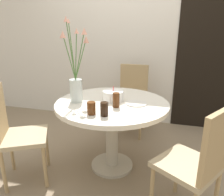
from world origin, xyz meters
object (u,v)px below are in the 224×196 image
object	(u,v)px
chair_left_flank	(199,160)
drink_glass_0	(116,100)
chair_far_back	(132,95)
chair_right_flank	(14,130)
birthday_cake	(113,96)
drink_glass_2	(104,109)
flower_vase	(76,78)
side_plate	(136,103)
drink_glass_1	(91,108)

from	to	relation	value
chair_left_flank	drink_glass_0	size ratio (longest dim) A/B	7.02
chair_far_back	drink_glass_0	size ratio (longest dim) A/B	7.02
chair_right_flank	chair_left_flank	xyz separation A→B (m)	(1.55, -0.07, 0.00)
chair_far_back	birthday_cake	size ratio (longest dim) A/B	4.58
birthday_cake	drink_glass_2	world-z (taller)	birthday_cake
flower_vase	side_plate	world-z (taller)	flower_vase
chair_right_flank	side_plate	bearing A→B (deg)	-95.34
chair_left_flank	flower_vase	bearing A→B (deg)	-78.30
chair_far_back	flower_vase	xyz separation A→B (m)	(-0.37, -0.97, 0.42)
chair_right_flank	birthday_cake	world-z (taller)	chair_right_flank
chair_right_flank	drink_glass_0	bearing A→B (deg)	-98.91
chair_right_flank	drink_glass_0	xyz separation A→B (m)	(0.86, 0.30, 0.26)
chair_right_flank	drink_glass_2	distance (m)	0.86
birthday_cake	drink_glass_2	distance (m)	0.39
drink_glass_0	flower_vase	bearing A→B (deg)	171.86
drink_glass_0	birthday_cake	bearing A→B (deg)	112.14
birthday_cake	side_plate	bearing A→B (deg)	-10.08
flower_vase	drink_glass_0	size ratio (longest dim) A/B	5.90
side_plate	drink_glass_0	xyz separation A→B (m)	(-0.16, -0.13, 0.06)
chair_left_flank	flower_vase	distance (m)	1.24
chair_right_flank	chair_far_back	bearing A→B (deg)	-60.34
chair_left_flank	side_plate	size ratio (longest dim) A/B	4.55
chair_far_back	chair_right_flank	world-z (taller)	same
chair_right_flank	drink_glass_2	size ratio (longest dim) A/B	8.14
drink_glass_2	birthday_cake	bearing A→B (deg)	94.13
chair_left_flank	chair_right_flank	bearing A→B (deg)	-59.15
chair_far_back	birthday_cake	bearing A→B (deg)	-90.05
side_plate	drink_glass_1	xyz separation A→B (m)	(-0.31, -0.35, 0.05)
chair_far_back	birthday_cake	world-z (taller)	chair_far_back
side_plate	chair_left_flank	bearing A→B (deg)	-43.94
birthday_cake	side_plate	xyz separation A→B (m)	(0.23, -0.04, -0.04)
side_plate	drink_glass_0	bearing A→B (deg)	-140.99
birthday_cake	drink_glass_1	size ratio (longest dim) A/B	1.92
chair_right_flank	flower_vase	bearing A→B (deg)	-80.33
flower_vase	drink_glass_2	distance (m)	0.49
side_plate	drink_glass_1	world-z (taller)	drink_glass_1
drink_glass_0	drink_glass_1	bearing A→B (deg)	-124.81
chair_right_flank	drink_glass_1	bearing A→B (deg)	-111.43
chair_left_flank	drink_glass_1	bearing A→B (deg)	-67.10
chair_right_flank	flower_vase	size ratio (longest dim) A/B	1.19
chair_far_back	side_plate	xyz separation A→B (m)	(0.19, -0.89, 0.20)
chair_right_flank	drink_glass_1	size ratio (longest dim) A/B	8.79
drink_glass_1	flower_vase	bearing A→B (deg)	132.02
drink_glass_0	drink_glass_1	xyz separation A→B (m)	(-0.15, -0.22, -0.01)
chair_left_flank	birthday_cake	xyz separation A→B (m)	(-0.75, 0.54, 0.24)
chair_far_back	drink_glass_0	distance (m)	1.06
chair_right_flank	drink_glass_2	world-z (taller)	chair_right_flank
flower_vase	chair_far_back	bearing A→B (deg)	69.22
chair_right_flank	birthday_cake	size ratio (longest dim) A/B	4.58
drink_glass_0	side_plate	bearing A→B (deg)	39.01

